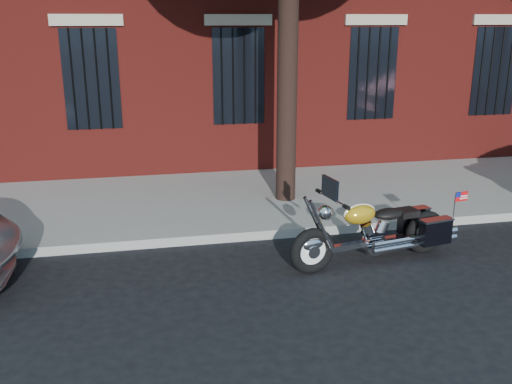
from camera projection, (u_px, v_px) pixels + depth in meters
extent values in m
plane|color=black|center=(302.00, 273.00, 7.92)|extent=(120.00, 120.00, 0.00)
cube|color=gray|center=(279.00, 233.00, 9.19)|extent=(40.00, 0.16, 0.15)
cube|color=gray|center=(255.00, 198.00, 10.95)|extent=(40.00, 3.60, 0.15)
cube|color=black|center=(238.00, 76.00, 12.06)|extent=(1.10, 0.14, 2.00)
cube|color=#B2A893|center=(238.00, 20.00, 11.69)|extent=(1.40, 0.20, 0.22)
cylinder|color=black|center=(239.00, 77.00, 11.98)|extent=(0.04, 0.04, 2.00)
cylinder|color=black|center=(287.00, 71.00, 9.99)|extent=(0.36, 0.36, 5.00)
torus|color=black|center=(312.00, 251.00, 7.80)|extent=(0.68, 0.27, 0.67)
torus|color=black|center=(425.00, 232.00, 8.48)|extent=(0.68, 0.27, 0.67)
cylinder|color=white|center=(312.00, 251.00, 7.80)|extent=(0.50, 0.15, 0.50)
cylinder|color=white|center=(425.00, 232.00, 8.48)|extent=(0.50, 0.15, 0.50)
ellipsoid|color=white|center=(312.00, 244.00, 7.77)|extent=(0.37, 0.19, 0.19)
ellipsoid|color=gold|center=(426.00, 225.00, 8.44)|extent=(0.37, 0.20, 0.19)
cube|color=white|center=(371.00, 242.00, 8.15)|extent=(1.48, 0.37, 0.08)
cylinder|color=white|center=(374.00, 243.00, 8.17)|extent=(0.35, 0.23, 0.32)
cylinder|color=white|center=(410.00, 242.00, 8.19)|extent=(1.24, 0.31, 0.09)
ellipsoid|color=gold|center=(359.00, 214.00, 7.93)|extent=(0.53, 0.37, 0.28)
ellipsoid|color=black|center=(389.00, 214.00, 8.13)|extent=(0.52, 0.37, 0.15)
cube|color=black|center=(413.00, 220.00, 8.66)|extent=(0.50, 0.24, 0.38)
cube|color=black|center=(435.00, 231.00, 8.21)|extent=(0.50, 0.24, 0.38)
cylinder|color=white|center=(332.00, 199.00, 7.69)|extent=(0.18, 0.77, 0.04)
sphere|color=white|center=(325.00, 212.00, 7.71)|extent=(0.23, 0.23, 0.20)
cube|color=black|center=(330.00, 188.00, 7.63)|extent=(0.11, 0.40, 0.28)
cube|color=red|center=(461.00, 196.00, 8.16)|extent=(0.22, 0.05, 0.14)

